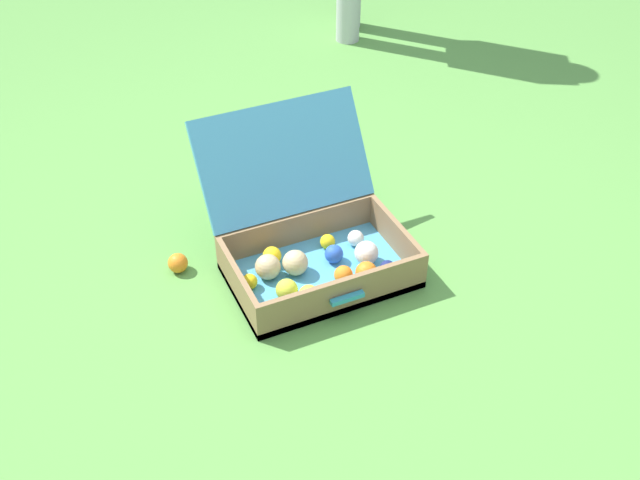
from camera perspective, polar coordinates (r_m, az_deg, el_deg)
ground_plane at (r=2.49m, az=-1.83°, el=-2.88°), size 16.00×16.00×0.00m
open_suitcase at (r=2.47m, az=-0.73°, el=-0.15°), size 0.58×0.61×0.45m
stray_ball_on_grass at (r=2.54m, az=-10.60°, el=-1.70°), size 0.07×0.07×0.07m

